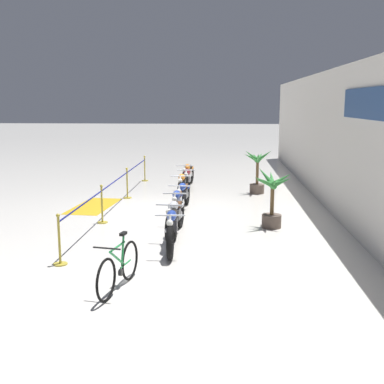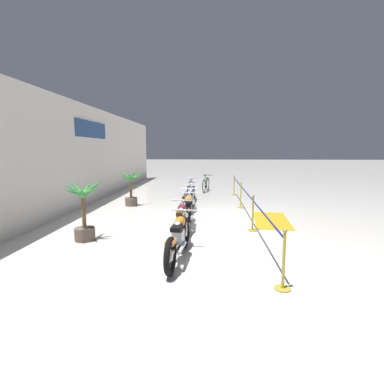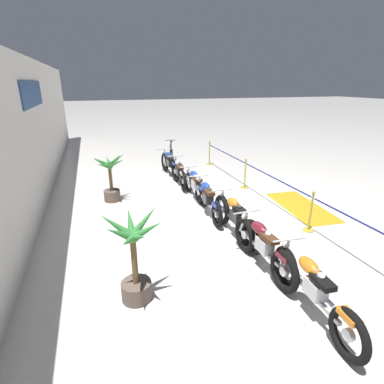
% 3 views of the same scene
% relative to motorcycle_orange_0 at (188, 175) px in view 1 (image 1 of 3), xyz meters
% --- Properties ---
extents(ground_plane, '(120.00, 120.00, 0.00)m').
position_rel_motorcycle_orange_0_xyz_m(ground_plane, '(4.11, -0.45, -0.47)').
color(ground_plane, silver).
extents(back_wall, '(28.00, 0.29, 4.20)m').
position_rel_motorcycle_orange_0_xyz_m(back_wall, '(4.11, 4.67, 1.63)').
color(back_wall, silver).
rests_on(back_wall, ground).
extents(motorcycle_orange_0, '(2.36, 0.62, 0.95)m').
position_rel_motorcycle_orange_0_xyz_m(motorcycle_orange_0, '(0.00, 0.00, 0.00)').
color(motorcycle_orange_0, black).
rests_on(motorcycle_orange_0, ground).
extents(motorcycle_maroon_1, '(2.19, 0.62, 0.96)m').
position_rel_motorcycle_orange_0_xyz_m(motorcycle_maroon_1, '(1.36, 0.08, 0.00)').
color(motorcycle_maroon_1, black).
rests_on(motorcycle_maroon_1, ground).
extents(motorcycle_orange_2, '(2.35, 0.62, 0.97)m').
position_rel_motorcycle_orange_0_xyz_m(motorcycle_orange_2, '(2.70, 0.01, 0.01)').
color(motorcycle_orange_2, black).
rests_on(motorcycle_orange_2, ground).
extents(motorcycle_blue_3, '(2.33, 0.62, 0.91)m').
position_rel_motorcycle_orange_0_xyz_m(motorcycle_blue_3, '(4.17, 0.16, -0.01)').
color(motorcycle_blue_3, black).
rests_on(motorcycle_blue_3, ground).
extents(motorcycle_blue_4, '(2.07, 0.62, 0.91)m').
position_rel_motorcycle_orange_0_xyz_m(motorcycle_blue_4, '(5.38, 0.10, -0.01)').
color(motorcycle_blue_4, black).
rests_on(motorcycle_blue_4, ground).
extents(motorcycle_silver_5, '(2.14, 0.62, 0.93)m').
position_rel_motorcycle_orange_0_xyz_m(motorcycle_silver_5, '(6.91, 0.19, -0.00)').
color(motorcycle_silver_5, black).
rests_on(motorcycle_silver_5, ground).
extents(motorcycle_blue_6, '(2.23, 0.62, 0.96)m').
position_rel_motorcycle_orange_0_xyz_m(motorcycle_blue_6, '(8.07, 0.25, 0.01)').
color(motorcycle_blue_6, black).
rests_on(motorcycle_blue_6, ground).
extents(bicycle, '(1.72, 0.51, 0.97)m').
position_rel_motorcycle_orange_0_xyz_m(bicycle, '(10.47, -0.43, -0.08)').
color(bicycle, black).
rests_on(bicycle, ground).
extents(potted_palm_left_of_row, '(1.19, 1.01, 1.64)m').
position_rel_motorcycle_orange_0_xyz_m(potted_palm_left_of_row, '(1.22, 2.57, 0.32)').
color(potted_palm_left_of_row, brown).
rests_on(potted_palm_left_of_row, ground).
extents(potted_palm_right_of_row, '(1.03, 1.03, 1.61)m').
position_rel_motorcycle_orange_0_xyz_m(potted_palm_right_of_row, '(6.03, 2.63, 0.31)').
color(potted_palm_right_of_row, brown).
rests_on(potted_palm_right_of_row, ground).
extents(stanchion_far_left, '(10.59, 0.28, 1.05)m').
position_rel_motorcycle_orange_0_xyz_m(stanchion_far_left, '(2.57, -1.89, 0.27)').
color(stanchion_far_left, gold).
rests_on(stanchion_far_left, ground).
extents(stanchion_mid_left, '(0.28, 0.28, 1.05)m').
position_rel_motorcycle_orange_0_xyz_m(stanchion_mid_left, '(2.41, -1.89, -0.11)').
color(stanchion_mid_left, gold).
rests_on(stanchion_mid_left, ground).
extents(stanchion_mid_right, '(0.28, 0.28, 1.05)m').
position_rel_motorcycle_orange_0_xyz_m(stanchion_mid_right, '(5.84, -1.89, -0.11)').
color(stanchion_mid_right, gold).
rests_on(stanchion_mid_right, ground).
extents(stanchion_far_right, '(0.28, 0.28, 1.05)m').
position_rel_motorcycle_orange_0_xyz_m(stanchion_far_right, '(9.25, -1.89, -0.11)').
color(stanchion_far_right, gold).
rests_on(stanchion_far_right, ground).
extents(floor_banner, '(2.61, 1.32, 0.01)m').
position_rel_motorcycle_orange_0_xyz_m(floor_banner, '(3.74, -2.70, -0.47)').
color(floor_banner, '#B78E19').
rests_on(floor_banner, ground).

